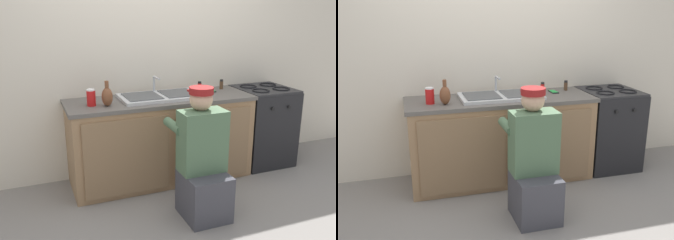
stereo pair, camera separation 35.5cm
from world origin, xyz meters
TOP-DOWN VIEW (x-y plane):
  - ground_plane at (0.00, 0.00)m, footprint 12.00×12.00m
  - back_wall at (0.00, 0.65)m, footprint 6.00×0.10m
  - counter_cabinet at (0.00, 0.29)m, footprint 1.81×0.62m
  - countertop at (0.00, 0.30)m, footprint 1.85×0.62m
  - sink_double_basin at (0.00, 0.30)m, footprint 0.80×0.44m
  - stove_range at (1.22, 0.30)m, footprint 0.58×0.62m
  - plumber_person at (0.07, -0.50)m, footprint 0.42×0.61m
  - vase_decorative at (-0.55, 0.18)m, footprint 0.10×0.10m
  - spice_bottle_red at (0.49, 0.43)m, footprint 0.04×0.04m
  - spice_bottle_pepper at (0.76, 0.45)m, footprint 0.04×0.04m
  - cell_phone at (0.60, 0.39)m, footprint 0.07×0.14m
  - soda_cup_red at (-0.69, 0.24)m, footprint 0.08×0.08m

SIDE VIEW (x-z plane):
  - ground_plane at x=0.00m, z-range 0.00..0.00m
  - counter_cabinet at x=0.00m, z-range 0.00..0.82m
  - stove_range at x=1.22m, z-range 0.00..0.87m
  - plumber_person at x=0.07m, z-range -0.09..1.01m
  - countertop at x=0.00m, z-range 0.82..0.86m
  - cell_phone at x=0.60m, z-range 0.86..0.87m
  - sink_double_basin at x=0.00m, z-range 0.78..0.97m
  - spice_bottle_red at x=0.49m, z-range 0.86..0.96m
  - spice_bottle_pepper at x=0.76m, z-range 0.86..0.96m
  - soda_cup_red at x=-0.69m, z-range 0.86..1.01m
  - vase_decorative at x=-0.55m, z-range 0.83..1.06m
  - back_wall at x=0.00m, z-range 0.00..2.50m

